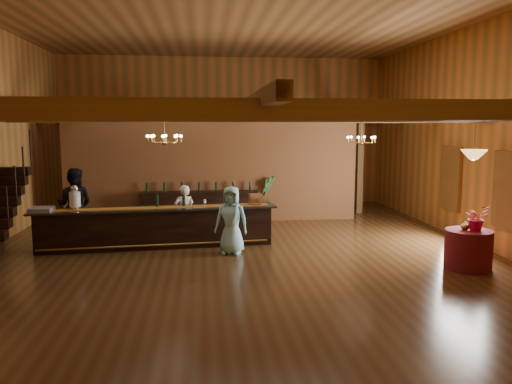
{
  "coord_description": "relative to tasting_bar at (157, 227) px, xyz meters",
  "views": [
    {
      "loc": [
        -0.83,
        -11.94,
        3.0
      ],
      "look_at": [
        0.5,
        0.32,
        1.34
      ],
      "focal_mm": 35.0,
      "sensor_mm": 36.0,
      "label": 1
    }
  ],
  "objects": [
    {
      "name": "round_table",
      "position": [
        6.65,
        -2.59,
        -0.09
      ],
      "size": [
        0.95,
        0.95,
        0.83
      ],
      "primitive_type": "cylinder",
      "color": "maroon",
      "rests_on": "floor"
    },
    {
      "name": "table_flowers",
      "position": [
        6.77,
        -2.62,
        0.59
      ],
      "size": [
        0.57,
        0.53,
        0.53
      ],
      "primitive_type": "imported",
      "rotation": [
        0.0,
        0.0,
        0.28
      ],
      "color": "#C30B36",
      "rests_on": "round_table"
    },
    {
      "name": "beverage_dispenser",
      "position": [
        -1.9,
        -0.12,
        0.77
      ],
      "size": [
        0.26,
        0.26,
        0.6
      ],
      "color": "silver",
      "rests_on": "tasting_bar"
    },
    {
      "name": "support_posts",
      "position": [
        1.96,
        -0.81,
        1.1
      ],
      "size": [
        9.2,
        10.2,
        3.2
      ],
      "color": "brown",
      "rests_on": "floor"
    },
    {
      "name": "chandelier_left",
      "position": [
        0.27,
        -0.49,
        2.19
      ],
      "size": [
        0.8,
        0.8,
        0.66
      ],
      "color": "#AA8038",
      "rests_on": "beam_grid"
    },
    {
      "name": "wall_front",
      "position": [
        1.96,
        -7.31,
        2.25
      ],
      "size": [
        12.0,
        0.1,
        5.5
      ],
      "primitive_type": "cube",
      "color": "#BF7433",
      "rests_on": "floor"
    },
    {
      "name": "partition_wall",
      "position": [
        1.46,
        3.19,
        1.05
      ],
      "size": [
        9.0,
        0.18,
        3.1
      ],
      "primitive_type": "cube",
      "color": "brown",
      "rests_on": "floor"
    },
    {
      "name": "beam_grid",
      "position": [
        1.96,
        0.2,
        2.74
      ],
      "size": [
        11.9,
        13.9,
        0.39
      ],
      "color": "brown",
      "rests_on": "wall_left"
    },
    {
      "name": "bar_bottle_1",
      "position": [
        0.66,
        0.17,
        0.64
      ],
      "size": [
        0.07,
        0.07,
        0.3
      ],
      "primitive_type": "cylinder",
      "color": "black",
      "rests_on": "tasting_bar"
    },
    {
      "name": "staff_second",
      "position": [
        -2.15,
        0.85,
        0.46
      ],
      "size": [
        0.98,
        0.79,
        1.91
      ],
      "primitive_type": "imported",
      "rotation": [
        0.0,
        0.0,
        3.07
      ],
      "color": "black",
      "rests_on": "floor"
    },
    {
      "name": "backbar_shelf",
      "position": [
        1.03,
        2.93,
        -0.0
      ],
      "size": [
        3.56,
        0.76,
        0.99
      ],
      "primitive_type": "cube",
      "rotation": [
        0.0,
        0.0,
        0.06
      ],
      "color": "black",
      "rests_on": "floor"
    },
    {
      "name": "window_right_front",
      "position": [
        7.91,
        -1.91,
        1.05
      ],
      "size": [
        0.12,
        1.05,
        1.75
      ],
      "primitive_type": "cube",
      "color": "white",
      "rests_on": "wall_right"
    },
    {
      "name": "backroom_boxes",
      "position": [
        1.67,
        5.19,
        0.03
      ],
      "size": [
        4.1,
        0.6,
        1.1
      ],
      "color": "black",
      "rests_on": "floor"
    },
    {
      "name": "wall_back",
      "position": [
        1.96,
        6.69,
        2.25
      ],
      "size": [
        12.0,
        0.1,
        5.5
      ],
      "primitive_type": "cube",
      "color": "#BF7433",
      "rests_on": "floor"
    },
    {
      "name": "bar_bottle_0",
      "position": [
        0.01,
        0.12,
        0.64
      ],
      "size": [
        0.07,
        0.07,
        0.3
      ],
      "primitive_type": "cylinder",
      "color": "black",
      "rests_on": "tasting_bar"
    },
    {
      "name": "pendant_lamp",
      "position": [
        6.65,
        -2.59,
        1.9
      ],
      "size": [
        0.52,
        0.52,
        0.9
      ],
      "color": "#AA8038",
      "rests_on": "beam_grid"
    },
    {
      "name": "bartender",
      "position": [
        0.65,
        0.63,
        0.23
      ],
      "size": [
        0.6,
        0.47,
        1.46
      ],
      "primitive_type": "imported",
      "rotation": [
        0.0,
        0.0,
        3.38
      ],
      "color": "white",
      "rests_on": "floor"
    },
    {
      "name": "table_vase",
      "position": [
        6.57,
        -2.56,
        0.47
      ],
      "size": [
        0.16,
        0.16,
        0.29
      ],
      "primitive_type": "imported",
      "rotation": [
        0.0,
        0.0,
        0.11
      ],
      "color": "#AA8038",
      "rests_on": "round_table"
    },
    {
      "name": "glass_rack_tray",
      "position": [
        -2.62,
        -0.27,
        0.54
      ],
      "size": [
        0.5,
        0.5,
        0.1
      ],
      "primitive_type": "cube",
      "color": "gray",
      "rests_on": "tasting_bar"
    },
    {
      "name": "chandelier_right",
      "position": [
        5.54,
        1.27,
        2.11
      ],
      "size": [
        0.8,
        0.8,
        0.75
      ],
      "color": "#AA8038",
      "rests_on": "beam_grid"
    },
    {
      "name": "wall_right",
      "position": [
        7.96,
        -0.31,
        2.25
      ],
      "size": [
        0.1,
        14.0,
        5.5
      ],
      "primitive_type": "cube",
      "color": "#BF7433",
      "rests_on": "floor"
    },
    {
      "name": "floor_plant",
      "position": [
        3.09,
        3.18,
        0.2
      ],
      "size": [
        0.88,
        0.77,
        1.41
      ],
      "primitive_type": "imported",
      "rotation": [
        0.0,
        0.0,
        0.2
      ],
      "color": "#2A5426",
      "rests_on": "floor"
    },
    {
      "name": "guest",
      "position": [
        1.79,
        -0.81,
        0.29
      ],
      "size": [
        0.89,
        0.72,
        1.59
      ],
      "primitive_type": "imported",
      "rotation": [
        0.0,
        0.0,
        -0.31
      ],
      "color": "#8FD3E2",
      "rests_on": "floor"
    },
    {
      "name": "ceiling",
      "position": [
        1.96,
        -0.31,
        5.0
      ],
      "size": [
        14.0,
        14.0,
        0.0
      ],
      "primitive_type": "plane",
      "rotation": [
        3.14,
        0.0,
        0.0
      ],
      "color": "#A46D3A",
      "rests_on": "wall_back"
    },
    {
      "name": "window_right_back",
      "position": [
        7.91,
        0.69,
        1.05
      ],
      "size": [
        0.12,
        1.05,
        1.75
      ],
      "primitive_type": "cube",
      "color": "white",
      "rests_on": "wall_right"
    },
    {
      "name": "raffle_drum",
      "position": [
        2.44,
        0.17,
        0.66
      ],
      "size": [
        0.34,
        0.24,
        0.3
      ],
      "color": "#956132",
      "rests_on": "tasting_bar"
    },
    {
      "name": "tasting_bar",
      "position": [
        0.0,
        0.0,
        0.0
      ],
      "size": [
        5.96,
        1.25,
        1.0
      ],
      "rotation": [
        0.0,
        0.0,
        0.09
      ],
      "color": "black",
      "rests_on": "floor"
    },
    {
      "name": "floor",
      "position": [
        1.96,
        -0.31,
        -0.5
      ],
      "size": [
        14.0,
        14.0,
        0.0
      ],
      "primitive_type": "plane",
      "color": "#462F17",
      "rests_on": "ground"
    }
  ]
}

